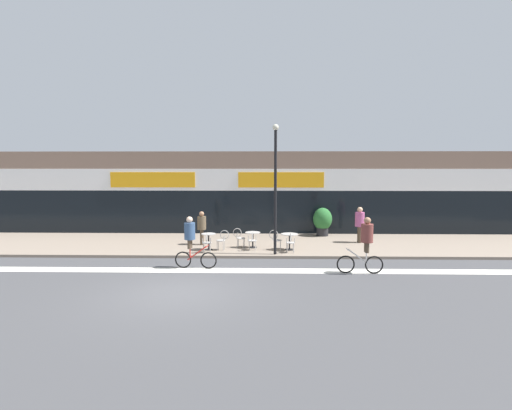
% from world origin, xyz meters
% --- Properties ---
extents(ground_plane, '(120.00, 120.00, 0.00)m').
position_xyz_m(ground_plane, '(0.00, 0.00, 0.00)').
color(ground_plane, '#424244').
extents(sidewalk_slab, '(40.00, 5.50, 0.12)m').
position_xyz_m(sidewalk_slab, '(0.00, 7.25, 0.06)').
color(sidewalk_slab, gray).
rests_on(sidewalk_slab, ground).
extents(storefront_facade, '(40.00, 4.06, 4.68)m').
position_xyz_m(storefront_facade, '(0.00, 11.96, 2.33)').
color(storefront_facade, '#7F6656').
rests_on(storefront_facade, ground).
extents(bike_lane_stripe, '(36.00, 0.70, 0.01)m').
position_xyz_m(bike_lane_stripe, '(0.00, 2.58, 0.00)').
color(bike_lane_stripe, silver).
rests_on(bike_lane_stripe, ground).
extents(bistro_table_0, '(0.65, 0.65, 0.74)m').
position_xyz_m(bistro_table_0, '(0.13, 5.65, 0.65)').
color(bistro_table_0, black).
rests_on(bistro_table_0, sidewalk_slab).
extents(bistro_table_1, '(0.70, 0.70, 0.72)m').
position_xyz_m(bistro_table_1, '(2.11, 6.20, 0.64)').
color(bistro_table_1, black).
rests_on(bistro_table_1, sidewalk_slab).
extents(bistro_table_2, '(0.77, 0.77, 0.73)m').
position_xyz_m(bistro_table_2, '(3.78, 5.74, 0.65)').
color(bistro_table_2, black).
rests_on(bistro_table_2, sidewalk_slab).
extents(cafe_chair_0_near, '(0.43, 0.59, 0.90)m').
position_xyz_m(cafe_chair_0_near, '(0.14, 5.03, 0.64)').
color(cafe_chair_0_near, '#B7B2AD').
rests_on(cafe_chair_0_near, sidewalk_slab).
extents(cafe_chair_0_side, '(0.59, 0.43, 0.90)m').
position_xyz_m(cafe_chair_0_side, '(0.76, 5.65, 0.64)').
color(cafe_chair_0_side, '#B7B2AD').
rests_on(cafe_chair_0_side, sidewalk_slab).
extents(cafe_chair_1_near, '(0.40, 0.58, 0.90)m').
position_xyz_m(cafe_chair_1_near, '(2.11, 5.57, 0.64)').
color(cafe_chair_1_near, '#B7B2AD').
rests_on(cafe_chair_1_near, sidewalk_slab).
extents(cafe_chair_1_side, '(0.59, 0.43, 0.90)m').
position_xyz_m(cafe_chair_1_side, '(1.49, 6.21, 0.64)').
color(cafe_chair_1_side, '#B7B2AD').
rests_on(cafe_chair_1_side, sidewalk_slab).
extents(cafe_chair_2_near, '(0.41, 0.58, 0.90)m').
position_xyz_m(cafe_chair_2_near, '(3.79, 5.11, 0.64)').
color(cafe_chair_2_near, '#B7B2AD').
rests_on(cafe_chair_2_near, sidewalk_slab).
extents(cafe_chair_2_side, '(0.59, 0.42, 0.90)m').
position_xyz_m(cafe_chair_2_side, '(3.16, 5.74, 0.64)').
color(cafe_chair_2_side, '#B7B2AD').
rests_on(cafe_chair_2_side, sidewalk_slab).
extents(planter_pot, '(1.01, 1.01, 1.52)m').
position_xyz_m(planter_pot, '(5.79, 9.41, 0.94)').
color(planter_pot, '#232326').
rests_on(planter_pot, sidewalk_slab).
extents(lamp_post, '(0.26, 0.26, 5.51)m').
position_xyz_m(lamp_post, '(3.11, 4.84, 3.28)').
color(lamp_post, black).
rests_on(lamp_post, sidewalk_slab).
extents(cyclist_0, '(1.68, 0.50, 2.07)m').
position_xyz_m(cyclist_0, '(6.30, 2.28, 1.21)').
color(cyclist_0, black).
rests_on(cyclist_0, ground).
extents(cyclist_1, '(1.63, 0.52, 2.00)m').
position_xyz_m(cyclist_1, '(-0.13, 2.89, 1.16)').
color(cyclist_1, black).
rests_on(cyclist_1, ground).
extents(pedestrian_near_end, '(0.43, 0.43, 1.61)m').
position_xyz_m(pedestrian_near_end, '(-0.36, 6.84, 1.08)').
color(pedestrian_near_end, '#4C3D2D').
rests_on(pedestrian_near_end, sidewalk_slab).
extents(pedestrian_far_end, '(0.47, 0.47, 1.76)m').
position_xyz_m(pedestrian_far_end, '(7.34, 7.53, 1.17)').
color(pedestrian_far_end, '#4C3D2D').
rests_on(pedestrian_far_end, sidewalk_slab).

